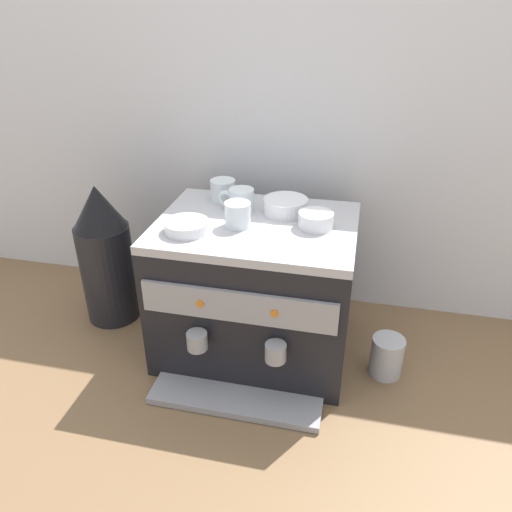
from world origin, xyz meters
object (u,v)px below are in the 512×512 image
(ceramic_cup_0, at_px, (238,214))
(ceramic_cup_1, at_px, (240,200))
(ceramic_bowl_2, at_px, (187,227))
(ceramic_bowl_0, at_px, (316,221))
(ceramic_cup_2, at_px, (224,190))
(coffee_grinder, at_px, (106,255))
(espresso_machine, at_px, (256,289))
(milk_pitcher, at_px, (387,356))
(ceramic_bowl_1, at_px, (286,206))

(ceramic_cup_0, bearing_deg, ceramic_cup_1, 101.51)
(ceramic_cup_1, relative_size, ceramic_bowl_2, 0.92)
(ceramic_bowl_2, bearing_deg, ceramic_bowl_0, 17.00)
(ceramic_cup_2, relative_size, ceramic_bowl_0, 1.18)
(ceramic_cup_2, distance_m, coffee_grinder, 0.46)
(espresso_machine, xyz_separation_m, ceramic_cup_0, (-0.04, -0.02, 0.25))
(milk_pitcher, bearing_deg, ceramic_cup_1, 165.70)
(ceramic_cup_1, distance_m, ceramic_bowl_2, 0.20)
(espresso_machine, relative_size, ceramic_bowl_1, 4.34)
(ceramic_bowl_2, relative_size, milk_pitcher, 0.97)
(espresso_machine, height_order, ceramic_cup_1, ceramic_cup_1)
(ceramic_cup_2, distance_m, ceramic_bowl_1, 0.21)
(ceramic_cup_2, bearing_deg, ceramic_cup_1, -45.16)
(ceramic_cup_2, distance_m, milk_pitcher, 0.70)
(espresso_machine, xyz_separation_m, ceramic_bowl_2, (-0.17, -0.09, 0.23))
(milk_pitcher, bearing_deg, ceramic_bowl_1, 158.63)
(ceramic_cup_1, bearing_deg, milk_pitcher, -14.30)
(ceramic_bowl_2, distance_m, milk_pitcher, 0.69)
(ceramic_cup_0, bearing_deg, ceramic_bowl_1, 45.73)
(ceramic_bowl_0, bearing_deg, ceramic_bowl_1, 140.63)
(ceramic_cup_2, xyz_separation_m, ceramic_bowl_2, (-0.03, -0.24, -0.02))
(ceramic_bowl_1, distance_m, coffee_grinder, 0.63)
(ceramic_cup_0, height_order, ceramic_bowl_1, ceramic_cup_0)
(ceramic_bowl_0, bearing_deg, ceramic_cup_1, 163.53)
(ceramic_bowl_2, bearing_deg, ceramic_cup_1, 58.31)
(ceramic_bowl_1, xyz_separation_m, coffee_grinder, (-0.59, -0.04, -0.22))
(espresso_machine, height_order, ceramic_bowl_0, ceramic_bowl_0)
(ceramic_cup_0, height_order, ceramic_cup_2, ceramic_cup_0)
(ceramic_cup_1, xyz_separation_m, ceramic_cup_2, (-0.07, 0.07, -0.00))
(ceramic_bowl_2, height_order, milk_pitcher, ceramic_bowl_2)
(ceramic_bowl_0, bearing_deg, ceramic_cup_2, 155.12)
(espresso_machine, relative_size, ceramic_bowl_0, 5.86)
(ceramic_bowl_0, relative_size, milk_pitcher, 0.78)
(espresso_machine, relative_size, ceramic_cup_1, 5.09)
(espresso_machine, height_order, ceramic_bowl_1, ceramic_bowl_1)
(ceramic_cup_1, height_order, ceramic_bowl_0, ceramic_cup_1)
(espresso_machine, relative_size, ceramic_cup_0, 5.13)
(espresso_machine, height_order, ceramic_cup_2, ceramic_cup_2)
(coffee_grinder, bearing_deg, ceramic_cup_0, -9.44)
(coffee_grinder, bearing_deg, ceramic_bowl_1, 3.48)
(espresso_machine, bearing_deg, ceramic_cup_2, 131.98)
(ceramic_cup_0, bearing_deg, coffee_grinder, 170.56)
(ceramic_cup_2, xyz_separation_m, milk_pitcher, (0.54, -0.19, -0.40))
(ceramic_cup_0, bearing_deg, ceramic_cup_2, 117.85)
(ceramic_bowl_1, distance_m, milk_pitcher, 0.53)
(ceramic_cup_0, relative_size, coffee_grinder, 0.23)
(coffee_grinder, bearing_deg, ceramic_cup_2, 14.03)
(ceramic_cup_0, bearing_deg, ceramic_bowl_2, -151.88)
(ceramic_cup_0, xyz_separation_m, ceramic_bowl_2, (-0.13, -0.07, -0.02))
(espresso_machine, xyz_separation_m, ceramic_bowl_1, (0.07, 0.09, 0.24))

